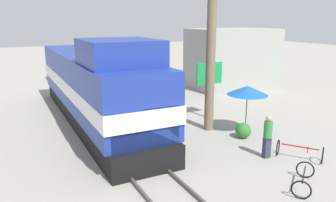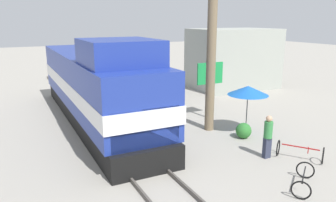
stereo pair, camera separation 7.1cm
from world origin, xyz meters
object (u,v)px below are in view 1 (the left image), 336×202
billboard_sign (209,78)px  vendor_umbrella (248,90)px  bicycle (300,151)px  bicycle_spare (303,179)px  person_bystander (268,135)px  locomotive (96,87)px  utility_pole (212,14)px

billboard_sign → vendor_umbrella: bearing=-85.5°
bicycle → billboard_sign: bearing=55.9°
billboard_sign → bicycle_spare: (-1.61, -8.07, -2.00)m
vendor_umbrella → billboard_sign: billboard_sign is taller
person_bystander → bicycle_spare: bearing=-105.3°
vendor_umbrella → bicycle_spare: bearing=-109.7°
locomotive → person_bystander: (4.90, -7.55, -1.00)m
utility_pole → billboard_sign: (1.09, 1.66, -3.36)m
utility_pole → locomotive: bearing=143.1°
utility_pole → bicycle_spare: 8.37m
locomotive → person_bystander: 9.06m
billboard_sign → bicycle_spare: billboard_sign is taller
utility_pole → bicycle: 7.22m
person_bystander → bicycle_spare: person_bystander is taller
locomotive → person_bystander: locomotive is taller
utility_pole → person_bystander: bearing=-87.9°
bicycle_spare → vendor_umbrella: bearing=123.6°
utility_pole → bicycle_spare: size_ratio=6.76×
vendor_umbrella → billboard_sign: size_ratio=0.75×
billboard_sign → person_bystander: bearing=-99.5°
locomotive → bicycle_spare: 10.97m
bicycle → person_bystander: bearing=110.9°
person_bystander → bicycle: (1.08, -0.72, -0.63)m
vendor_umbrella → billboard_sign: bearing=94.5°
locomotive → billboard_sign: size_ratio=4.72×
vendor_umbrella → person_bystander: bearing=-113.4°
person_bystander → bicycle: size_ratio=0.99×
vendor_umbrella → bicycle: bearing=-91.6°
utility_pole → vendor_umbrella: size_ratio=4.75×
utility_pole → person_bystander: size_ratio=6.33×
locomotive → vendor_umbrella: 7.77m
locomotive → vendor_umbrella: (6.08, -4.84, 0.17)m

